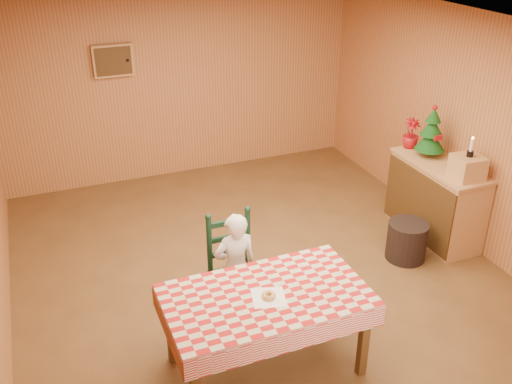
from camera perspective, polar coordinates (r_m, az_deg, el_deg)
ground at (r=6.13m, az=0.71°, el=-8.74°), size 6.00×6.00×0.00m
cabin_walls at (r=5.75m, az=-1.28°, el=9.21°), size 5.10×6.05×2.65m
dining_table at (r=4.70m, az=1.02°, el=-10.96°), size 1.66×0.96×0.77m
ladder_chair at (r=5.40m, az=-2.28°, el=-7.75°), size 0.44×0.40×1.08m
seated_child at (r=5.32m, az=-2.08°, el=-7.55°), size 0.41×0.27×1.12m
napkin at (r=4.61m, az=1.27°, el=-10.49°), size 0.32×0.32×0.00m
donut at (r=4.60m, az=1.27°, el=-10.29°), size 0.14×0.14×0.04m
shelf_unit at (r=7.00m, az=17.49°, el=-0.77°), size 0.54×1.24×0.93m
crate at (r=6.49m, az=20.40°, el=2.34°), size 0.32×0.32×0.25m
christmas_tree at (r=6.89m, az=17.13°, el=5.64°), size 0.34×0.34×0.62m
flower_arrangement at (r=7.11m, az=15.24°, el=5.68°), size 0.23×0.23×0.36m
candle_set at (r=6.42m, az=20.67°, el=3.88°), size 0.07×0.07×0.22m
storage_bin at (r=6.57m, az=14.84°, el=-4.75°), size 0.52×0.52×0.44m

